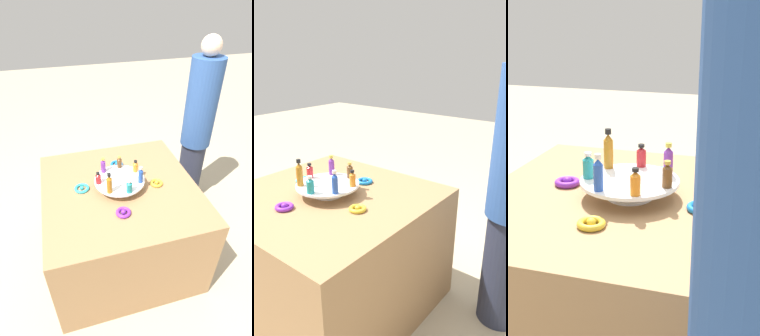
{
  "view_description": "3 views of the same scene",
  "coord_description": "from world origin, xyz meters",
  "views": [
    {
      "loc": [
        1.36,
        -0.33,
        1.88
      ],
      "look_at": [
        -0.03,
        0.05,
        0.84
      ],
      "focal_mm": 28.0,
      "sensor_mm": 36.0,
      "label": 1
    },
    {
      "loc": [
        1.11,
        1.25,
        1.45
      ],
      "look_at": [
        -0.15,
        0.25,
        0.88
      ],
      "focal_mm": 35.0,
      "sensor_mm": 36.0,
      "label": 2
    },
    {
      "loc": [
        -0.45,
        1.44,
        1.34
      ],
      "look_at": [
        -0.03,
        0.05,
        0.84
      ],
      "focal_mm": 50.0,
      "sensor_mm": 36.0,
      "label": 3
    }
  ],
  "objects": [
    {
      "name": "ground_plane",
      "position": [
        0.0,
        0.0,
        0.0
      ],
      "size": [
        12.0,
        12.0,
        0.0
      ],
      "primitive_type": "plane",
      "color": "tan"
    },
    {
      "name": "party_table",
      "position": [
        0.0,
        0.0,
        0.36
      ],
      "size": [
        1.06,
        1.06,
        0.71
      ],
      "color": "#9E754C",
      "rests_on": "ground_plane"
    },
    {
      "name": "display_stand",
      "position": [
        0.0,
        0.0,
        0.76
      ],
      "size": [
        0.34,
        0.34,
        0.07
      ],
      "color": "white",
      "rests_on": "party_table"
    },
    {
      "name": "bottle_orange",
      "position": [
        -0.06,
        0.13,
        0.82
      ],
      "size": [
        0.03,
        0.03,
        0.09
      ],
      "color": "orange",
      "rests_on": "display_stand"
    },
    {
      "name": "bottle_brown",
      "position": [
        -0.14,
        0.04,
        0.82
      ],
      "size": [
        0.03,
        0.03,
        0.09
      ],
      "color": "brown",
      "rests_on": "display_stand"
    },
    {
      "name": "bottle_purple",
      "position": [
        -0.11,
        -0.09,
        0.83
      ],
      "size": [
        0.03,
        0.03,
        0.12
      ],
      "color": "#702D93",
      "rests_on": "display_stand"
    },
    {
      "name": "bottle_red",
      "position": [
        -0.0,
        -0.14,
        0.82
      ],
      "size": [
        0.04,
        0.04,
        0.09
      ],
      "color": "#B21E23",
      "rests_on": "display_stand"
    },
    {
      "name": "bottle_amber",
      "position": [
        0.11,
        -0.09,
        0.85
      ],
      "size": [
        0.03,
        0.03,
        0.15
      ],
      "color": "#AD6B19",
      "rests_on": "display_stand"
    },
    {
      "name": "bottle_teal",
      "position": [
        0.14,
        0.03,
        0.82
      ],
      "size": [
        0.04,
        0.04,
        0.09
      ],
      "color": "teal",
      "rests_on": "display_stand"
    },
    {
      "name": "bottle_blue",
      "position": [
        0.07,
        0.13,
        0.83
      ],
      "size": [
        0.03,
        0.03,
        0.12
      ],
      "color": "#234CAD",
      "rests_on": "display_stand"
    },
    {
      "name": "ribbon_bow_teal",
      "position": [
        -0.04,
        -0.26,
        0.72
      ],
      "size": [
        0.1,
        0.1,
        0.03
      ],
      "color": "#2DB7CC",
      "rests_on": "party_table"
    },
    {
      "name": "ribbon_bow_purple",
      "position": [
        0.26,
        -0.04,
        0.72
      ],
      "size": [
        0.09,
        0.09,
        0.03
      ],
      "color": "purple",
      "rests_on": "party_table"
    },
    {
      "name": "ribbon_bow_gold",
      "position": [
        0.04,
        0.26,
        0.72
      ],
      "size": [
        0.09,
        0.09,
        0.03
      ],
      "color": "gold",
      "rests_on": "party_table"
    },
    {
      "name": "ribbon_bow_blue",
      "position": [
        -0.26,
        0.04,
        0.72
      ],
      "size": [
        0.1,
        0.1,
        0.03
      ],
      "color": "blue",
      "rests_on": "party_table"
    }
  ]
}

